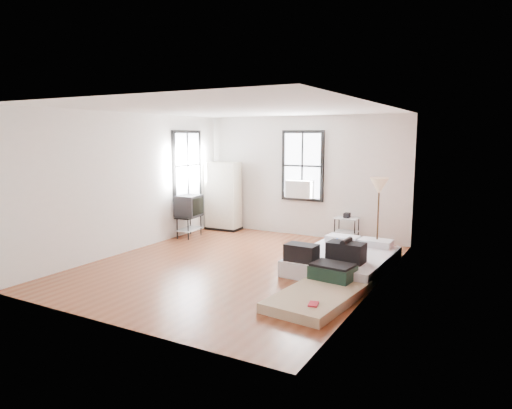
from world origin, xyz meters
The scene contains 8 objects.
ground centered at (0.00, 0.00, 0.00)m, with size 6.00×6.00×0.00m, color brown.
room_shell centered at (0.23, 0.36, 1.74)m, with size 5.02×6.02×2.80m.
mattress_main centered at (1.74, 0.74, 0.18)m, with size 1.61×2.13×0.66m.
mattress_bare centered at (1.94, -0.81, 0.11)m, with size 1.11×1.86×0.38m.
wardrobe centered at (-2.00, 2.65, 0.84)m, with size 0.88×0.54×1.70m.
side_table centered at (1.18, 2.72, 0.45)m, with size 0.52×0.43×0.67m.
floor_lamp centered at (2.12, 1.61, 1.34)m, with size 0.34×0.34×1.57m.
tv_stand centered at (-2.21, 1.52, 0.70)m, with size 0.55×0.73×0.98m.
Camera 1 is at (4.19, -6.86, 2.33)m, focal length 32.00 mm.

